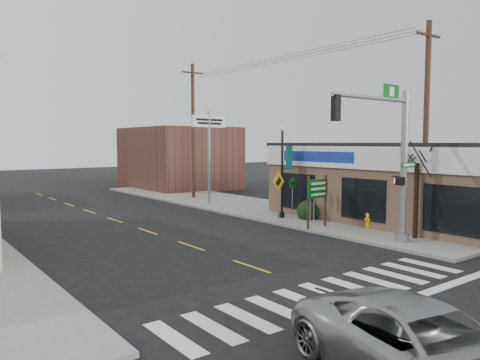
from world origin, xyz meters
TOP-DOWN VIEW (x-y plane):
  - ground at (0.00, 0.00)m, footprint 140.00×140.00m
  - sidewalk_right at (9.00, 13.00)m, footprint 6.00×38.00m
  - center_line at (0.00, 8.00)m, footprint 0.12×56.00m
  - crosswalk at (0.00, 0.40)m, footprint 11.00×2.20m
  - thrift_store at (14.50, 6.00)m, footprint 12.00×14.00m
  - bldg_distant_right at (12.00, 30.00)m, footprint 8.00×10.00m
  - suv at (-2.59, -4.03)m, footprint 3.29×5.56m
  - traffic_signal_pole at (6.44, 2.95)m, footprint 5.04×0.38m
  - guide_sign at (6.68, 7.27)m, footprint 1.45×0.13m
  - fire_hydrant at (8.50, 5.68)m, footprint 0.24×0.24m
  - ped_crossing_sign at (6.30, 9.69)m, footprint 1.01×0.07m
  - lamp_post at (7.42, 10.56)m, footprint 0.65×0.51m
  - dance_center_sign at (7.53, 18.06)m, footprint 2.90×0.18m
  - bare_tree at (8.23, 3.00)m, footprint 2.43×2.43m
  - shrub_front at (10.37, 2.23)m, footprint 1.41×1.41m
  - shrub_back at (8.15, 9.40)m, footprint 1.15×1.15m
  - utility_pole_near at (9.26, 3.28)m, footprint 1.63×0.24m
  - utility_pole_far at (8.42, 21.55)m, footprint 1.72×0.26m

SIDE VIEW (x-z plane):
  - ground at x=0.00m, z-range 0.00..0.00m
  - center_line at x=0.00m, z-range 0.00..0.01m
  - crosswalk at x=0.00m, z-range 0.00..0.01m
  - sidewalk_right at x=9.00m, z-range 0.00..0.13m
  - fire_hydrant at x=8.50m, z-range 0.16..0.93m
  - shrub_back at x=8.15m, z-range 0.13..1.00m
  - shrub_front at x=10.37m, z-range 0.13..1.19m
  - suv at x=-2.59m, z-range 0.00..1.45m
  - guide_sign at x=6.68m, z-range 0.52..3.05m
  - ped_crossing_sign at x=6.30m, z-range 0.62..3.21m
  - thrift_store at x=14.50m, z-range 0.00..4.00m
  - bldg_distant_right at x=12.00m, z-range 0.00..5.60m
  - lamp_post at x=7.42m, z-range 0.53..5.50m
  - traffic_signal_pole at x=6.44m, z-range 0.74..7.12m
  - bare_tree at x=8.23m, z-range 1.52..6.37m
  - dance_center_sign at x=7.53m, z-range 1.74..7.91m
  - utility_pole_near at x=9.26m, z-range 0.25..9.63m
  - utility_pole_far at x=8.42m, z-range 0.26..10.12m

